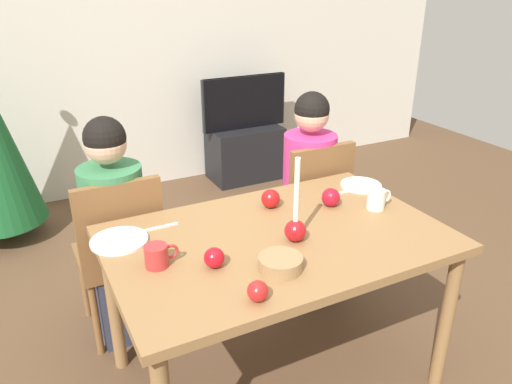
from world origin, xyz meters
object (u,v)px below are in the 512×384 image
at_px(apple_by_right_mug, 271,199).
at_px(chair_right, 311,205).
at_px(plate_left, 119,241).
at_px(apple_far_edge, 214,258).
at_px(mug_left, 157,255).
at_px(apple_near_candle, 258,291).
at_px(person_right_child, 308,194).
at_px(dining_table, 277,253).
at_px(apple_by_left_plate, 331,197).
at_px(person_left_child, 117,236).
at_px(candle_centerpiece, 295,225).
at_px(bowl_walnuts, 280,263).
at_px(plate_right, 361,185).
at_px(chair_left, 120,249).
at_px(tv_stand, 245,153).
at_px(mug_right, 377,199).
at_px(tv, 244,102).

bearing_deg(apple_by_right_mug, chair_right, 37.35).
distance_m(plate_left, apple_far_edge, 0.45).
distance_m(mug_left, apple_near_candle, 0.43).
relative_size(person_right_child, mug_left, 8.97).
xyz_separation_m(dining_table, apple_by_right_mug, (0.10, 0.25, 0.13)).
bearing_deg(apple_by_left_plate, apple_by_right_mug, 156.13).
distance_m(person_left_child, apple_near_candle, 1.06).
bearing_deg(apple_far_edge, apple_by_right_mug, 39.55).
height_order(dining_table, candle_centerpiece, candle_centerpiece).
bearing_deg(plate_left, bowl_walnuts, -44.36).
bearing_deg(plate_left, apple_near_candle, -61.91).
xyz_separation_m(dining_table, mug_left, (-0.51, 0.00, 0.13)).
relative_size(person_left_child, apple_far_edge, 14.98).
distance_m(bowl_walnuts, apple_by_right_mug, 0.53).
height_order(plate_right, apple_far_edge, apple_far_edge).
bearing_deg(dining_table, chair_right, 46.97).
relative_size(chair_right, mug_left, 6.89).
bearing_deg(chair_right, apple_by_right_mug, -142.65).
relative_size(chair_left, plate_left, 3.85).
distance_m(tv_stand, candle_centerpiece, 2.60).
bearing_deg(plate_left, mug_right, -11.22).
bearing_deg(apple_far_edge, candle_centerpiece, 5.30).
distance_m(plate_left, mug_right, 1.16).
xyz_separation_m(mug_right, apple_far_edge, (-0.87, -0.12, -0.01)).
bearing_deg(plate_right, apple_by_left_plate, -155.85).
bearing_deg(bowl_walnuts, dining_table, 62.86).
relative_size(chair_left, apple_by_right_mug, 10.16).
bearing_deg(mug_right, apple_by_left_plate, 145.83).
relative_size(person_right_child, tv, 1.48).
bearing_deg(chair_left, tv_stand, 48.44).
height_order(chair_right, candle_centerpiece, candle_centerpiece).
xyz_separation_m(tv_stand, apple_by_right_mug, (-0.85, -2.05, 0.55)).
bearing_deg(dining_table, person_left_child, 130.35).
bearing_deg(candle_centerpiece, apple_by_right_mug, 79.31).
bearing_deg(mug_left, plate_right, 12.74).
bearing_deg(apple_near_candle, bowl_walnuts, 38.98).
relative_size(mug_left, bowl_walnuts, 0.79).
bearing_deg(apple_far_edge, plate_left, 128.11).
bearing_deg(plate_right, person_right_child, 100.57).
relative_size(chair_right, tv, 1.14).
bearing_deg(candle_centerpiece, mug_right, 10.26).
bearing_deg(bowl_walnuts, apple_by_right_mug, 65.43).
relative_size(chair_left, tv, 1.14).
distance_m(mug_right, apple_by_right_mug, 0.49).
distance_m(chair_right, plate_left, 1.25).
relative_size(plate_right, mug_right, 1.61).
relative_size(chair_left, person_left_child, 0.77).
xyz_separation_m(tv_stand, bowl_walnuts, (-1.07, -2.53, 0.54)).
height_order(candle_centerpiece, apple_by_right_mug, candle_centerpiece).
relative_size(person_right_child, apple_by_left_plate, 13.39).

